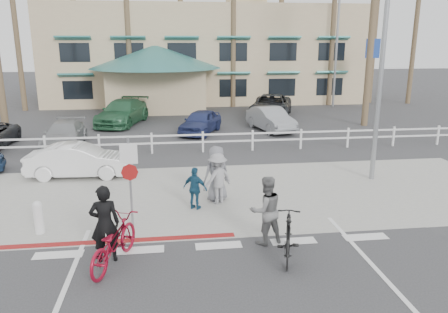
{
  "coord_description": "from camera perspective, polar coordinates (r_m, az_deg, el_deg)",
  "views": [
    {
      "loc": [
        -1.17,
        -9.66,
        5.15
      ],
      "look_at": [
        0.57,
        3.96,
        1.5
      ],
      "focal_mm": 35.0,
      "sensor_mm": 36.0,
      "label": 1
    }
  ],
  "objects": [
    {
      "name": "palm_3",
      "position": [
        34.83,
        -12.55,
        17.59
      ],
      "size": [
        4.0,
        4.0,
        14.0
      ],
      "primitive_type": null,
      "color": "#143616",
      "rests_on": "ground"
    },
    {
      "name": "bollard_0",
      "position": [
        13.08,
        -23.06,
        -7.31
      ],
      "size": [
        0.26,
        0.26,
        0.95
      ],
      "primitive_type": null,
      "color": "silver",
      "rests_on": "ground"
    },
    {
      "name": "ground",
      "position": [
        11.01,
        -0.35,
        -13.0
      ],
      "size": [
        140.0,
        140.0,
        0.0
      ],
      "primitive_type": "plane",
      "color": "#333335"
    },
    {
      "name": "lot_car_1",
      "position": [
        23.23,
        -20.12,
        2.72
      ],
      "size": [
        1.8,
        4.29,
        1.24
      ],
      "primitive_type": "imported",
      "rotation": [
        0.0,
        0.0,
        0.02
      ],
      "color": "gray",
      "rests_on": "ground"
    },
    {
      "name": "lot_car_4",
      "position": [
        28.46,
        -13.13,
        5.65
      ],
      "size": [
        3.5,
        5.71,
        1.55
      ],
      "primitive_type": "imported",
      "rotation": [
        0.0,
        0.0,
        -0.27
      ],
      "color": "#285D3B",
      "rests_on": "ground"
    },
    {
      "name": "cross_street",
      "position": [
        18.91,
        -3.47,
        -0.93
      ],
      "size": [
        40.0,
        5.0,
        0.01
      ],
      "primitive_type": "cube",
      "color": "#333335",
      "rests_on": "ground"
    },
    {
      "name": "lot_car_5",
      "position": [
        30.58,
        6.17,
        6.58
      ],
      "size": [
        4.21,
        6.11,
        1.55
      ],
      "primitive_type": "imported",
      "rotation": [
        0.0,
        0.0,
        -0.32
      ],
      "color": "#212427",
      "rests_on": "ground"
    },
    {
      "name": "building",
      "position": [
        40.79,
        -2.95,
        15.57
      ],
      "size": [
        28.0,
        16.0,
        11.3
      ],
      "primitive_type": null,
      "color": "#CBB38A",
      "rests_on": "ground"
    },
    {
      "name": "lot_car_2",
      "position": [
        25.04,
        -3.09,
        4.55
      ],
      "size": [
        3.03,
        4.21,
        1.33
      ],
      "primitive_type": "imported",
      "rotation": [
        0.0,
        0.0,
        -0.42
      ],
      "color": "navy",
      "rests_on": "ground"
    },
    {
      "name": "palm_11",
      "position": [
        28.46,
        18.98,
        17.85
      ],
      "size": [
        4.0,
        4.0,
        14.0
      ],
      "primitive_type": null,
      "color": "#143616",
      "rests_on": "ground"
    },
    {
      "name": "curb_red",
      "position": [
        12.15,
        -15.51,
        -10.71
      ],
      "size": [
        7.0,
        0.25,
        0.02
      ],
      "primitive_type": "cube",
      "color": "maroon",
      "rests_on": "ground"
    },
    {
      "name": "rail_fence",
      "position": [
        20.76,
        -2.5,
        1.93
      ],
      "size": [
        29.4,
        0.16,
        1.0
      ],
      "primitive_type": null,
      "color": "silver",
      "rests_on": "ground"
    },
    {
      "name": "rider_red",
      "position": [
        10.82,
        -15.31,
        -8.48
      ],
      "size": [
        0.74,
        0.52,
        1.92
      ],
      "primitive_type": "imported",
      "rotation": [
        0.0,
        0.0,
        3.23
      ],
      "color": "black",
      "rests_on": "ground"
    },
    {
      "name": "car_white_sedan",
      "position": [
        17.84,
        -18.39,
        -0.5
      ],
      "size": [
        4.01,
        1.56,
        1.3
      ],
      "primitive_type": "imported",
      "rotation": [
        0.0,
        0.0,
        1.52
      ],
      "color": "white",
      "rests_on": "ground"
    },
    {
      "name": "pedestrian_b",
      "position": [
        14.35,
        -0.99,
        -2.24
      ],
      "size": [
        1.07,
        0.91,
        1.85
      ],
      "primitive_type": "imported",
      "rotation": [
        0.0,
        0.0,
        3.56
      ],
      "color": "slate",
      "rests_on": "ground"
    },
    {
      "name": "bike_red",
      "position": [
        10.74,
        -14.25,
        -10.79
      ],
      "size": [
        1.48,
        2.34,
        1.16
      ],
      "primitive_type": "imported",
      "rotation": [
        0.0,
        0.0,
        2.79
      ],
      "color": "maroon",
      "rests_on": "ground"
    },
    {
      "name": "palm_5",
      "position": [
        35.07,
        1.24,
        17.09
      ],
      "size": [
        4.0,
        4.0,
        13.0
      ],
      "primitive_type": null,
      "color": "#143616",
      "rests_on": "ground"
    },
    {
      "name": "bike_path",
      "position": [
        9.3,
        1.23,
        -18.7
      ],
      "size": [
        12.0,
        16.0,
        0.01
      ],
      "primitive_type": "cube",
      "color": "#333335",
      "rests_on": "ground"
    },
    {
      "name": "streetlight_1",
      "position": [
        36.15,
        14.49,
        13.8
      ],
      "size": [
        0.6,
        2.0,
        9.5
      ],
      "primitive_type": null,
      "color": "gray",
      "rests_on": "ground"
    },
    {
      "name": "streetlight_0",
      "position": [
        17.01,
        19.96,
        11.83
      ],
      "size": [
        0.6,
        2.0,
        9.0
      ],
      "primitive_type": null,
      "color": "gray",
      "rests_on": "ground"
    },
    {
      "name": "palm_4",
      "position": [
        35.76,
        -5.71,
        18.58
      ],
      "size": [
        4.0,
        4.0,
        15.0
      ],
      "primitive_type": null,
      "color": "#143616",
      "rests_on": "ground"
    },
    {
      "name": "palm_7",
      "position": [
        37.13,
        14.14,
        17.31
      ],
      "size": [
        4.0,
        4.0,
        14.0
      ],
      "primitive_type": null,
      "color": "#143616",
      "rests_on": "ground"
    },
    {
      "name": "palm_9",
      "position": [
        40.13,
        23.81,
        15.61
      ],
      "size": [
        4.0,
        4.0,
        13.0
      ],
      "primitive_type": null,
      "color": "#143616",
      "rests_on": "ground"
    },
    {
      "name": "rider_black",
      "position": [
        11.39,
        5.49,
        -7.0
      ],
      "size": [
        1.03,
        0.89,
        1.83
      ],
      "primitive_type": "imported",
      "rotation": [
        0.0,
        0.0,
        3.38
      ],
      "color": "slate",
      "rests_on": "ground"
    },
    {
      "name": "palm_2",
      "position": [
        36.42,
        -19.12,
        18.6
      ],
      "size": [
        4.0,
        4.0,
        16.0
      ],
      "primitive_type": null,
      "color": "#143616",
      "rests_on": "ground"
    },
    {
      "name": "sidewalk_plaza",
      "position": [
        15.11,
        -2.43,
        -5.03
      ],
      "size": [
        22.0,
        7.0,
        0.01
      ],
      "primitive_type": "cube",
      "color": "gray",
      "rests_on": "ground"
    },
    {
      "name": "bike_black",
      "position": [
        10.82,
        8.38,
        -10.28
      ],
      "size": [
        1.06,
        2.01,
        1.16
      ],
      "primitive_type": "imported",
      "rotation": [
        0.0,
        0.0,
        2.86
      ],
      "color": "black",
      "rests_on": "ground"
    },
    {
      "name": "pedestrian_a",
      "position": [
        14.11,
        -0.85,
        -2.9
      ],
      "size": [
        1.25,
        1.12,
        1.68
      ],
      "primitive_type": "imported",
      "rotation": [
        0.0,
        0.0,
        3.72
      ],
      "color": "gray",
      "rests_on": "ground"
    },
    {
      "name": "pedestrian_child",
      "position": [
        13.68,
        -3.79,
        -4.2
      ],
      "size": [
        0.86,
        0.68,
        1.37
      ],
      "primitive_type": "imported",
      "rotation": [
        0.0,
        0.0,
        2.64
      ],
      "color": "navy",
      "rests_on": "ground"
    },
    {
      "name": "palm_1",
      "position": [
        36.34,
        -25.65,
        15.62
      ],
      "size": [
        4.0,
        4.0,
        13.0
      ],
      "primitive_type": null,
      "color": "#143616",
      "rests_on": "ground"
    },
    {
      "name": "lot_car_3",
      "position": [
        25.9,
        6.12,
        4.88
      ],
      "size": [
        2.36,
        4.4,
        1.38
      ],
      "primitive_type": "imported",
      "rotation": [
        0.0,
        0.0,
        0.23
      ],
      "color": "gray",
      "rests_on": "ground"
    },
    {
      "name": "palm_8",
      "position": [
        39.65,
        19.3,
        17.49
      ],
      "size": [
        4.0,
        4.0,
        15.0
      ],
      "primitive_type": null,
      "color": "#143616",
      "rests_on": "ground"
    },
    {
      "name": "info_sign",
      "position": [
        35.19,
        18.57,
        10.3
      ],
      "size": [
        1.2,
        0.16,
        5.6
      ],
      "primitive_type": null,
      "color": "navy",
      "rests_on": "ground"
    },
    {
      "name": "parking_lot",
      "position": [
        28.16,
        -4.81,
        4.3
      ],
      "size": [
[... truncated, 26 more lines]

